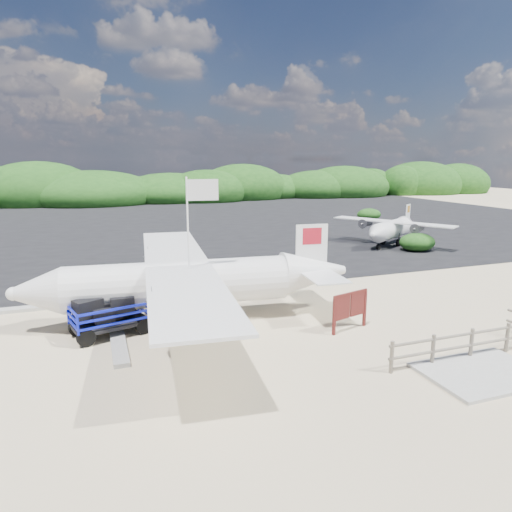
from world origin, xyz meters
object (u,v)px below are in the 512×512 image
Objects in this scene: crew_a at (210,276)px; crew_b at (199,280)px; signboard at (349,330)px; crew_c at (278,282)px; aircraft_large at (315,229)px; baggage_cart at (112,335)px; flagpole at (191,329)px.

crew_a is 0.82m from crew_b.
signboard is 1.22× the size of crew_b.
crew_b is 3.68m from crew_c.
aircraft_large is at bearing 50.11° from signboard.
crew_b is (-4.23, 6.25, 0.75)m from signboard.
crew_a is 1.04× the size of crew_c.
signboard is 7.67m from crew_a.
crew_b reaches higher than baggage_cart.
signboard is at bearing 87.03° from crew_c.
aircraft_large reaches higher than crew_a.
signboard is at bearing 95.05° from crew_a.
baggage_cart is 0.51× the size of flagpole.
signboard is at bearing 138.94° from crew_b.
crew_c reaches higher than baggage_cart.
aircraft_large is at bearing 52.97° from flagpole.
crew_a reaches higher than crew_c.
signboard is 25.45m from aircraft_large.
crew_a is 3.39m from crew_c.
signboard is 4.79m from crew_c.
aircraft_large reaches higher than signboard.
crew_c reaches higher than signboard.
baggage_cart is 2.85m from flagpole.
crew_b is at bearing 72.93° from flagpole.
baggage_cart is 6.41m from crew_a.
baggage_cart is 5.61m from crew_b.
crew_b is at bearing -40.22° from crew_c.
aircraft_large is at bearing -153.32° from crew_a.
crew_b is 22.44m from aircraft_large.
baggage_cart is 1.86× the size of crew_a.
aircraft_large reaches higher than crew_b.
baggage_cart is at bearing 1.80° from crew_c.
aircraft_large is at bearing -116.01° from crew_b.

